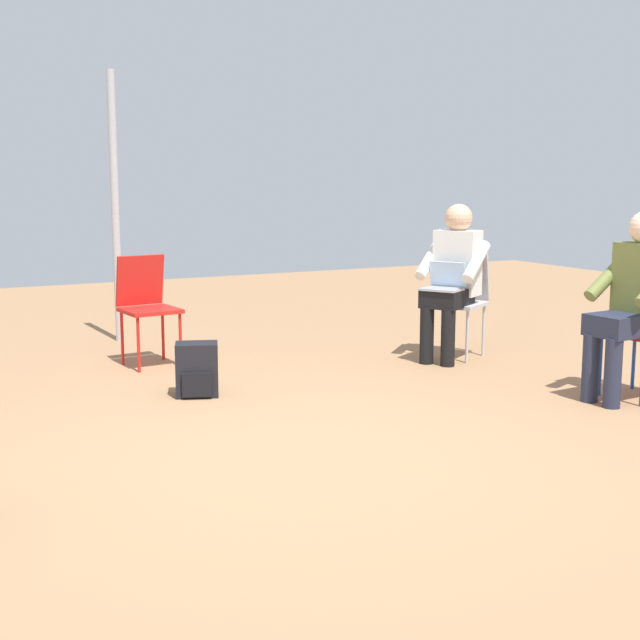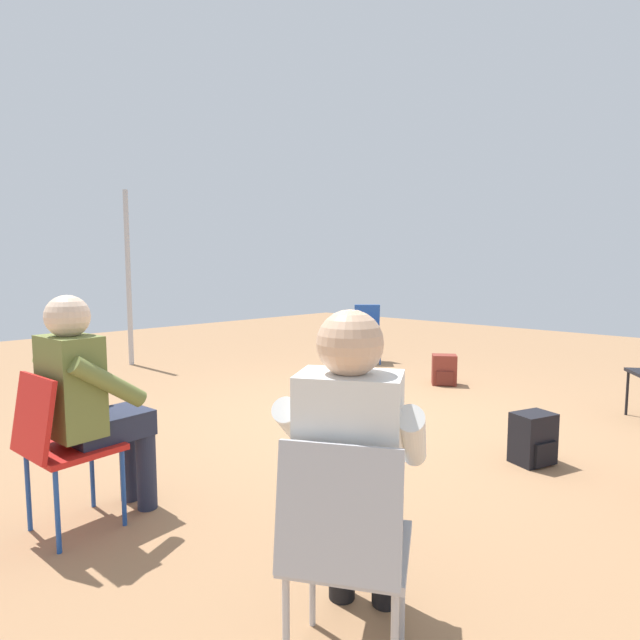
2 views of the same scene
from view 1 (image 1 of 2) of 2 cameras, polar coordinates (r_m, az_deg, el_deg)
ground_plane at (r=4.69m, az=-1.60°, el=-8.94°), size 16.26×16.26×0.00m
chair_east at (r=7.03m, az=-11.05°, el=1.17°), size 0.47×0.44×0.85m
chair_southeast at (r=7.32m, az=8.97°, el=1.55°), size 0.56×0.57×0.85m
person_with_laptop at (r=7.15m, az=8.47°, el=2.96°), size 0.62×0.64×1.24m
person_in_olive at (r=6.13m, az=19.39°, el=1.50°), size 0.52×0.54×1.24m
backpack_by_empty_chair at (r=6.03m, az=-7.87°, el=-3.35°), size 0.30×0.33×0.36m
tent_pole_near at (r=8.03m, az=-12.97°, el=6.99°), size 0.07×0.07×2.36m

